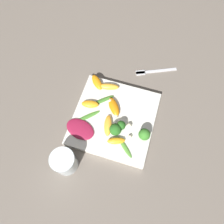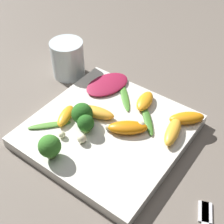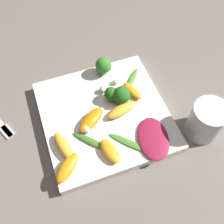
{
  "view_description": "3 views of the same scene",
  "coord_description": "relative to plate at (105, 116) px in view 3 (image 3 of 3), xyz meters",
  "views": [
    {
      "loc": [
        -0.07,
        0.26,
        0.72
      ],
      "look_at": [
        0.01,
        -0.01,
        0.04
      ],
      "focal_mm": 35.0,
      "sensor_mm": 36.0,
      "label": 1
    },
    {
      "loc": [
        -0.32,
        -0.25,
        0.44
      ],
      "look_at": [
        0.02,
        0.01,
        0.04
      ],
      "focal_mm": 50.0,
      "sensor_mm": 36.0,
      "label": 2
    },
    {
      "loc": [
        0.29,
        -0.09,
        0.52
      ],
      "look_at": [
        0.02,
        0.01,
        0.05
      ],
      "focal_mm": 42.0,
      "sensor_mm": 36.0,
      "label": 3
    }
  ],
  "objects": [
    {
      "name": "ground_plane",
      "position": [
        0.0,
        0.0,
        -0.01
      ],
      "size": [
        2.4,
        2.4,
        0.0
      ],
      "primitive_type": "plane",
      "color": "#6B6056"
    },
    {
      "name": "plate",
      "position": [
        0.0,
        0.0,
        0.0
      ],
      "size": [
        0.28,
        0.28,
        0.02
      ],
      "color": "silver",
      "rests_on": "ground_plane"
    },
    {
      "name": "drinking_glass",
      "position": [
        0.1,
        0.19,
        0.03
      ],
      "size": [
        0.08,
        0.08,
        0.08
      ],
      "color": "silver",
      "rests_on": "ground_plane"
    },
    {
      "name": "radicchio_leaf_0",
      "position": [
        0.1,
        0.07,
        0.02
      ],
      "size": [
        0.11,
        0.09,
        0.01
      ],
      "color": "maroon",
      "rests_on": "plate"
    },
    {
      "name": "orange_segment_0",
      "position": [
        0.01,
        -0.04,
        0.02
      ],
      "size": [
        0.07,
        0.08,
        0.02
      ],
      "color": "orange",
      "rests_on": "plate"
    },
    {
      "name": "orange_segment_1",
      "position": [
        0.01,
        0.04,
        0.02
      ],
      "size": [
        0.04,
        0.08,
        0.02
      ],
      "color": "#FCAD33",
      "rests_on": "plate"
    },
    {
      "name": "orange_segment_2",
      "position": [
        0.05,
        -0.11,
        0.02
      ],
      "size": [
        0.08,
        0.04,
        0.02
      ],
      "color": "#FCAD33",
      "rests_on": "plate"
    },
    {
      "name": "orange_segment_3",
      "position": [
        -0.03,
        0.08,
        0.02
      ],
      "size": [
        0.06,
        0.04,
        0.02
      ],
      "color": "orange",
      "rests_on": "plate"
    },
    {
      "name": "orange_segment_4",
      "position": [
        0.09,
        -0.02,
        0.02
      ],
      "size": [
        0.06,
        0.04,
        0.02
      ],
      "color": "orange",
      "rests_on": "plate"
    },
    {
      "name": "orange_segment_5",
      "position": [
        0.1,
        -0.11,
        0.02
      ],
      "size": [
        0.07,
        0.07,
        0.02
      ],
      "color": "orange",
      "rests_on": "plate"
    },
    {
      "name": "broccoli_floret_0",
      "position": [
        -0.03,
        0.03,
        0.03
      ],
      "size": [
        0.03,
        0.03,
        0.04
      ],
      "color": "#7A9E51",
      "rests_on": "plate"
    },
    {
      "name": "broccoli_floret_1",
      "position": [
        -0.02,
        0.05,
        0.03
      ],
      "size": [
        0.04,
        0.04,
        0.04
      ],
      "color": "#84AD5B",
      "rests_on": "plate"
    },
    {
      "name": "broccoli_floret_2",
      "position": [
        -0.11,
        0.04,
        0.04
      ],
      "size": [
        0.04,
        0.04,
        0.05
      ],
      "color": "#7A9E51",
      "rests_on": "plate"
    },
    {
      "name": "arugula_sprig_0",
      "position": [
        0.06,
        -0.05,
        0.01
      ],
      "size": [
        0.08,
        0.07,
        0.01
      ],
      "color": "#3D7528",
      "rests_on": "plate"
    },
    {
      "name": "arugula_sprig_1",
      "position": [
        -0.06,
        0.09,
        0.01
      ],
      "size": [
        0.07,
        0.07,
        0.0
      ],
      "color": "#518E33",
      "rests_on": "plate"
    },
    {
      "name": "arugula_sprig_2",
      "position": [
        0.09,
        0.02,
        0.01
      ],
      "size": [
        0.08,
        0.07,
        0.0
      ],
      "color": "#47842D",
      "rests_on": "plate"
    },
    {
      "name": "macadamia_nut_0",
      "position": [
        -0.01,
        -0.01,
        0.02
      ],
      "size": [
        0.01,
        0.01,
        0.01
      ],
      "color": "beige",
      "rests_on": "plate"
    },
    {
      "name": "macadamia_nut_1",
      "position": [
        -0.07,
        0.05,
        0.02
      ],
      "size": [
        0.01,
        0.01,
        0.01
      ],
      "color": "beige",
      "rests_on": "plate"
    },
    {
      "name": "macadamia_nut_2",
      "position": [
        0.03,
        -0.05,
        0.02
      ],
      "size": [
        0.02,
        0.02,
        0.02
      ],
      "color": "beige",
      "rests_on": "plate"
    },
    {
      "name": "macadamia_nut_3",
      "position": [
        -0.06,
        0.02,
        0.02
      ],
      "size": [
        0.02,
        0.02,
        0.02
      ],
      "color": "beige",
      "rests_on": "plate"
    }
  ]
}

